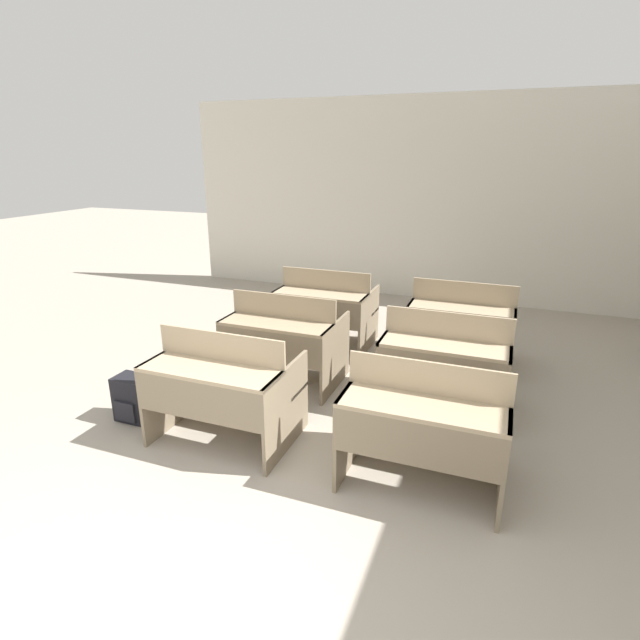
{
  "coord_description": "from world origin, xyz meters",
  "views": [
    {
      "loc": [
        1.48,
        -1.34,
        2.21
      ],
      "look_at": [
        -0.07,
        2.68,
        0.75
      ],
      "focal_mm": 28.0,
      "sensor_mm": 36.0,
      "label": 1
    }
  ],
  "objects_px": {
    "bench_front_right": "(425,423)",
    "bench_third_right": "(461,323)",
    "bench_third_left": "(325,308)",
    "schoolbag": "(133,398)",
    "bench_front_left": "(223,387)",
    "bench_second_right": "(445,361)",
    "bench_second_left": "(284,339)"
  },
  "relations": [
    {
      "from": "bench_second_right",
      "to": "bench_third_left",
      "type": "height_order",
      "value": "same"
    },
    {
      "from": "bench_front_left",
      "to": "schoolbag",
      "type": "bearing_deg",
      "value": -178.94
    },
    {
      "from": "bench_front_left",
      "to": "bench_third_left",
      "type": "relative_size",
      "value": 1.0
    },
    {
      "from": "bench_second_right",
      "to": "bench_front_left",
      "type": "bearing_deg",
      "value": -143.99
    },
    {
      "from": "bench_front_right",
      "to": "bench_third_left",
      "type": "height_order",
      "value": "same"
    },
    {
      "from": "bench_front_right",
      "to": "bench_third_right",
      "type": "height_order",
      "value": "same"
    },
    {
      "from": "schoolbag",
      "to": "bench_second_left",
      "type": "bearing_deg",
      "value": 51.78
    },
    {
      "from": "bench_third_left",
      "to": "bench_third_right",
      "type": "height_order",
      "value": "same"
    },
    {
      "from": "schoolbag",
      "to": "bench_second_right",
      "type": "bearing_deg",
      "value": 25.05
    },
    {
      "from": "bench_third_right",
      "to": "bench_front_left",
      "type": "bearing_deg",
      "value": -124.97
    },
    {
      "from": "bench_front_left",
      "to": "bench_third_right",
      "type": "distance_m",
      "value": 2.76
    },
    {
      "from": "bench_third_left",
      "to": "schoolbag",
      "type": "relative_size",
      "value": 2.73
    },
    {
      "from": "bench_third_right",
      "to": "bench_second_right",
      "type": "bearing_deg",
      "value": -91.13
    },
    {
      "from": "bench_front_left",
      "to": "bench_third_right",
      "type": "relative_size",
      "value": 1.0
    },
    {
      "from": "bench_second_right",
      "to": "bench_third_right",
      "type": "distance_m",
      "value": 1.13
    },
    {
      "from": "bench_second_left",
      "to": "schoolbag",
      "type": "relative_size",
      "value": 2.73
    },
    {
      "from": "bench_second_left",
      "to": "bench_second_right",
      "type": "distance_m",
      "value": 1.56
    },
    {
      "from": "bench_front_right",
      "to": "bench_third_right",
      "type": "xyz_separation_m",
      "value": [
        0.01,
        2.25,
        0.0
      ]
    },
    {
      "from": "bench_second_left",
      "to": "bench_second_right",
      "type": "relative_size",
      "value": 1.0
    },
    {
      "from": "bench_third_left",
      "to": "bench_front_left",
      "type": "bearing_deg",
      "value": -90.47
    },
    {
      "from": "bench_second_right",
      "to": "bench_front_right",
      "type": "bearing_deg",
      "value": -89.17
    },
    {
      "from": "bench_third_left",
      "to": "schoolbag",
      "type": "distance_m",
      "value": 2.46
    },
    {
      "from": "bench_front_left",
      "to": "bench_third_left",
      "type": "xyz_separation_m",
      "value": [
        0.02,
        2.25,
        0.0
      ]
    },
    {
      "from": "bench_third_left",
      "to": "bench_third_right",
      "type": "bearing_deg",
      "value": 0.34
    },
    {
      "from": "bench_second_left",
      "to": "schoolbag",
      "type": "bearing_deg",
      "value": -128.22
    },
    {
      "from": "bench_front_left",
      "to": "bench_front_right",
      "type": "distance_m",
      "value": 1.57
    },
    {
      "from": "bench_second_right",
      "to": "schoolbag",
      "type": "height_order",
      "value": "bench_second_right"
    },
    {
      "from": "bench_second_right",
      "to": "schoolbag",
      "type": "xyz_separation_m",
      "value": [
        -2.46,
        -1.15,
        -0.26
      ]
    },
    {
      "from": "bench_front_right",
      "to": "bench_third_right",
      "type": "bearing_deg",
      "value": 89.85
    },
    {
      "from": "bench_second_right",
      "to": "bench_third_right",
      "type": "xyz_separation_m",
      "value": [
        0.02,
        1.13,
        0.0
      ]
    },
    {
      "from": "bench_second_left",
      "to": "bench_third_right",
      "type": "distance_m",
      "value": 1.94
    },
    {
      "from": "bench_front_left",
      "to": "schoolbag",
      "type": "relative_size",
      "value": 2.73
    }
  ]
}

